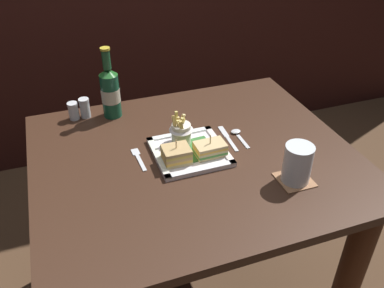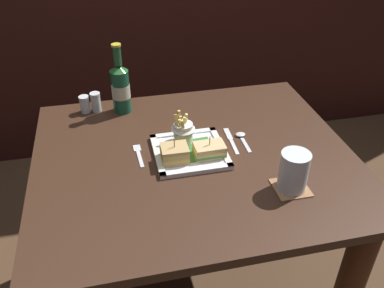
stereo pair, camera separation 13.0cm
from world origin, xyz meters
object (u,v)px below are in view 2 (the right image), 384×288
object	(u,v)px
dining_table	(194,197)
water_glass	(293,173)
beer_bottle	(121,87)
sandwich_half_right	(209,150)
square_plate	(190,152)
salt_shaker	(85,105)
fries_cup	(183,129)
sandwich_half_left	(175,153)
spoon	(242,137)
knife	(231,140)
fork	(139,154)
pepper_shaker	(96,103)

from	to	relation	value
dining_table	water_glass	distance (m)	0.40
beer_bottle	water_glass	xyz separation A→B (m)	(0.44, -0.57, -0.05)
sandwich_half_right	beer_bottle	distance (m)	0.45
square_plate	salt_shaker	world-z (taller)	salt_shaker
sandwich_half_right	fries_cup	world-z (taller)	fries_cup
sandwich_half_left	spoon	size ratio (longest dim) A/B	0.73
dining_table	beer_bottle	bearing A→B (deg)	120.66
sandwich_half_right	water_glass	xyz separation A→B (m)	(0.19, -0.20, 0.02)
beer_bottle	sandwich_half_right	bearing A→B (deg)	-56.31
sandwich_half_left	water_glass	size ratio (longest dim) A/B	0.72
water_glass	knife	distance (m)	0.30
fork	pepper_shaker	bearing A→B (deg)	110.92
sandwich_half_right	salt_shaker	distance (m)	0.55
dining_table	water_glass	bearing A→B (deg)	-43.31
dining_table	fries_cup	bearing A→B (deg)	108.99
square_plate	pepper_shaker	distance (m)	0.46
water_glass	pepper_shaker	size ratio (longest dim) A/B	1.58
sandwich_half_right	fork	bearing A→B (deg)	162.85
sandwich_half_left	sandwich_half_right	size ratio (longest dim) A/B	0.87
water_glass	knife	xyz separation A→B (m)	(-0.10, 0.28, -0.05)
salt_shaker	water_glass	bearing A→B (deg)	-45.42
square_plate	sandwich_half_left	xyz separation A→B (m)	(-0.06, -0.04, 0.03)
knife	salt_shaker	xyz separation A→B (m)	(-0.48, 0.31, 0.03)
sandwich_half_right	spoon	distance (m)	0.17
beer_bottle	spoon	size ratio (longest dim) A/B	2.25
dining_table	fries_cup	size ratio (longest dim) A/B	9.35
water_glass	fries_cup	bearing A→B (deg)	131.85
dining_table	sandwich_half_right	distance (m)	0.22
fork	dining_table	bearing A→B (deg)	-13.05
fries_cup	beer_bottle	distance (m)	0.33
sandwich_half_right	pepper_shaker	xyz separation A→B (m)	(-0.34, 0.39, 0.00)
fork	sandwich_half_left	bearing A→B (deg)	-32.34
sandwich_half_left	pepper_shaker	distance (m)	0.45
square_plate	water_glass	xyz separation A→B (m)	(0.25, -0.23, 0.05)
square_plate	salt_shaker	xyz separation A→B (m)	(-0.33, 0.35, 0.02)
square_plate	dining_table	bearing A→B (deg)	-38.76
beer_bottle	dining_table	bearing A→B (deg)	-59.34
sandwich_half_right	water_glass	size ratio (longest dim) A/B	0.83
square_plate	sandwich_half_left	bearing A→B (deg)	-146.42
dining_table	spoon	xyz separation A→B (m)	(0.18, 0.06, 0.19)
beer_bottle	pepper_shaker	bearing A→B (deg)	167.17
water_glass	knife	size ratio (longest dim) A/B	0.74
dining_table	square_plate	size ratio (longest dim) A/B	4.45
knife	spoon	bearing A→B (deg)	4.34
square_plate	sandwich_half_right	world-z (taller)	sandwich_half_right
dining_table	water_glass	size ratio (longest dim) A/B	8.66
fries_cup	fork	distance (m)	0.17
sandwich_half_left	spoon	distance (m)	0.27
pepper_shaker	square_plate	bearing A→B (deg)	-50.94
sandwich_half_right	spoon	world-z (taller)	sandwich_half_right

